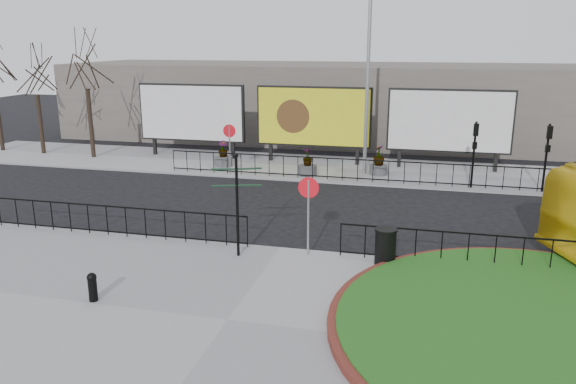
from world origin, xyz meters
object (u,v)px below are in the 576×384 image
(billboard_mid, at_px, (314,117))
(lamp_post, at_px, (368,78))
(planter_a, at_px, (223,157))
(planter_b, at_px, (308,166))
(litter_bin, at_px, (385,246))
(bollard, at_px, (92,286))
(planter_c, at_px, (379,163))
(fingerpost_sign, at_px, (237,195))

(billboard_mid, relative_size, lamp_post, 0.67)
(planter_a, bearing_deg, planter_b, -11.30)
(lamp_post, xyz_separation_m, planter_b, (-2.71, -0.95, -4.25))
(lamp_post, height_order, litter_bin, lamp_post)
(billboard_mid, relative_size, litter_bin, 5.63)
(bollard, xyz_separation_m, planter_c, (5.88, 15.85, 0.16))
(bollard, distance_m, planter_b, 15.11)
(fingerpost_sign, xyz_separation_m, bollard, (-2.61, -3.85, -1.54))
(lamp_post, distance_m, litter_bin, 12.46)
(planter_a, xyz_separation_m, planter_c, (8.16, 0.00, 0.13))
(fingerpost_sign, xyz_separation_m, planter_b, (-0.12, 11.05, -1.49))
(billboard_mid, height_order, fingerpost_sign, billboard_mid)
(fingerpost_sign, bearing_deg, billboard_mid, 76.75)
(planter_a, bearing_deg, billboard_mid, 23.86)
(bollard, height_order, planter_b, planter_b)
(bollard, bearing_deg, lamp_post, 71.87)
(fingerpost_sign, relative_size, planter_b, 2.42)
(billboard_mid, distance_m, litter_bin, 14.55)
(litter_bin, xyz_separation_m, planter_a, (-9.34, 11.60, -0.10))
(planter_b, bearing_deg, planter_a, 168.70)
(litter_bin, bearing_deg, planter_a, 128.84)
(lamp_post, xyz_separation_m, fingerpost_sign, (-2.59, -12.00, -2.75))
(billboard_mid, xyz_separation_m, lamp_post, (3.01, -1.97, 2.23))
(lamp_post, relative_size, bollard, 12.08)
(planter_a, bearing_deg, bollard, -81.84)
(litter_bin, distance_m, planter_c, 11.66)
(lamp_post, bearing_deg, bollard, -108.13)
(lamp_post, relative_size, litter_bin, 8.38)
(litter_bin, bearing_deg, planter_b, 113.28)
(fingerpost_sign, relative_size, bollard, 4.24)
(bollard, xyz_separation_m, litter_bin, (7.07, 4.25, 0.14))
(lamp_post, distance_m, planter_a, 8.59)
(billboard_mid, height_order, litter_bin, billboard_mid)
(lamp_post, height_order, planter_b, lamp_post)
(billboard_mid, bearing_deg, planter_c, -28.05)
(billboard_mid, bearing_deg, planter_a, -156.14)
(billboard_mid, bearing_deg, litter_bin, -70.22)
(lamp_post, xyz_separation_m, litter_bin, (1.87, -11.60, -4.15))
(litter_bin, relative_size, planter_a, 0.82)
(lamp_post, distance_m, bollard, 17.22)
(billboard_mid, bearing_deg, fingerpost_sign, -88.27)
(lamp_post, bearing_deg, fingerpost_sign, -102.16)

